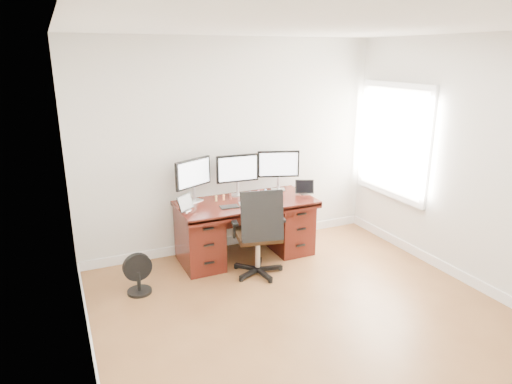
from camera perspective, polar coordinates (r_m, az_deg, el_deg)
name	(u,v)px	position (r m, az deg, el deg)	size (l,w,h in m)	color
ground	(322,331)	(4.51, 8.23, -16.85)	(4.50, 4.50, 0.00)	brown
back_wall	(232,147)	(5.88, -3.02, 5.68)	(4.00, 0.10, 2.70)	silver
right_wall	(485,167)	(5.33, 26.72, 2.75)	(0.10, 4.50, 2.70)	silver
desk	(245,227)	(5.77, -1.36, -4.35)	(1.70, 0.80, 0.75)	#43130D
office_chair	(259,247)	(5.30, 0.33, -6.90)	(0.67, 0.67, 1.07)	black
floor_fan	(138,274)	(5.13, -14.51, -9.95)	(0.31, 0.26, 0.45)	black
monitor_left	(193,175)	(5.58, -7.85, 2.17)	(0.51, 0.28, 0.53)	silver
monitor_center	(238,170)	(5.77, -2.33, 2.79)	(0.55, 0.15, 0.53)	silver
monitor_right	(278,165)	(6.00, 2.82, 3.34)	(0.53, 0.21, 0.53)	silver
tablet_left	(186,204)	(5.31, -8.78, -1.47)	(0.23, 0.20, 0.19)	silver
tablet_right	(305,188)	(5.90, 6.13, 0.51)	(0.25, 0.16, 0.19)	silver
keyboard	(252,203)	(5.51, -0.45, -1.43)	(0.31, 0.13, 0.01)	white
trackpad	(266,202)	(5.56, 1.27, -1.31)	(0.13, 0.13, 0.01)	silver
drawing_tablet	(229,207)	(5.41, -3.34, -1.85)	(0.22, 0.14, 0.01)	black
phone	(249,201)	(5.63, -0.92, -1.07)	(0.13, 0.07, 0.01)	black
figurine_yellow	(216,198)	(5.63, -5.00, -0.75)	(0.03, 0.03, 0.07)	#DDAD5D
figurine_orange	(224,197)	(5.66, -4.05, -0.62)	(0.03, 0.03, 0.07)	#F6984F
figurine_brown	(231,196)	(5.69, -3.20, -0.51)	(0.03, 0.03, 0.07)	brown
figurine_purple	(250,193)	(5.79, -0.73, -0.18)	(0.03, 0.03, 0.07)	#BA7CE6
figurine_pink	(259,192)	(5.83, 0.33, -0.05)	(0.03, 0.03, 0.07)	pink
figurine_blue	(266,191)	(5.87, 1.22, 0.07)	(0.03, 0.03, 0.07)	#6798EF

